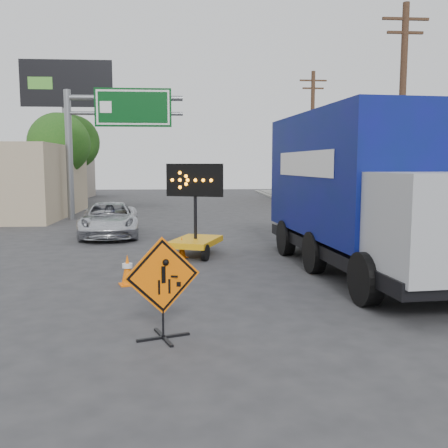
{
  "coord_description": "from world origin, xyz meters",
  "views": [
    {
      "loc": [
        -0.27,
        -9.06,
        2.95
      ],
      "look_at": [
        0.56,
        2.4,
        1.56
      ],
      "focal_mm": 40.0,
      "sensor_mm": 36.0,
      "label": 1
    }
  ],
  "objects": [
    {
      "name": "building_right_far",
      "position": [
        13.0,
        30.0,
        2.3
      ],
      "size": [
        10.0,
        14.0,
        4.6
      ],
      "primitive_type": "cube",
      "color": "tan",
      "rests_on": "ground"
    },
    {
      "name": "billboard",
      "position": [
        -8.35,
        25.87,
        7.35
      ],
      "size": [
        6.1,
        0.54,
        9.85
      ],
      "color": "slate",
      "rests_on": "ground"
    },
    {
      "name": "storefront_left_far",
      "position": [
        -15.0,
        34.0,
        2.2
      ],
      "size": [
        12.0,
        10.0,
        4.4
      ],
      "primitive_type": "cube",
      "color": "gray",
      "rests_on": "ground"
    },
    {
      "name": "box_truck",
      "position": [
        4.46,
        4.13,
        1.98
      ],
      "size": [
        3.56,
        9.42,
        4.38
      ],
      "rotation": [
        0.0,
        0.0,
        0.09
      ],
      "color": "black",
      "rests_on": "ground"
    },
    {
      "name": "pickup_truck",
      "position": [
        -3.5,
        11.58,
        0.69
      ],
      "size": [
        2.83,
        5.18,
        1.38
      ],
      "primitive_type": "imported",
      "rotation": [
        0.0,
        0.0,
        0.11
      ],
      "color": "silver",
      "rests_on": "ground"
    },
    {
      "name": "utility_pole_near",
      "position": [
        8.0,
        10.0,
        4.68
      ],
      "size": [
        1.8,
        0.26,
        9.0
      ],
      "color": "#4D3221",
      "rests_on": "ground"
    },
    {
      "name": "arrow_board",
      "position": [
        -0.04,
        6.83,
        0.66
      ],
      "size": [
        1.89,
        2.38,
        2.97
      ],
      "rotation": [
        0.0,
        0.0,
        -0.35
      ],
      "color": "#E99F0C",
      "rests_on": "ground"
    },
    {
      "name": "tree_left_near",
      "position": [
        -8.0,
        22.0,
        4.16
      ],
      "size": [
        3.71,
        3.71,
        6.03
      ],
      "color": "#4D3221",
      "rests_on": "ground"
    },
    {
      "name": "ground",
      "position": [
        0.0,
        0.0,
        0.0
      ],
      "size": [
        100.0,
        100.0,
        0.0
      ],
      "primitive_type": "plane",
      "color": "#2D2D30",
      "rests_on": "ground"
    },
    {
      "name": "utility_pole_far",
      "position": [
        8.0,
        24.0,
        4.68
      ],
      "size": [
        1.8,
        0.26,
        9.0
      ],
      "color": "#4D3221",
      "rests_on": "ground"
    },
    {
      "name": "tree_left_far",
      "position": [
        -9.0,
        30.0,
        4.6
      ],
      "size": [
        4.1,
        4.1,
        6.66
      ],
      "color": "#4D3221",
      "rests_on": "ground"
    },
    {
      "name": "highway_gantry",
      "position": [
        -4.43,
        17.96,
        5.07
      ],
      "size": [
        6.18,
        0.38,
        6.9
      ],
      "color": "slate",
      "rests_on": "ground"
    },
    {
      "name": "curb_right",
      "position": [
        7.2,
        15.0,
        0.06
      ],
      "size": [
        0.4,
        60.0,
        0.12
      ],
      "primitive_type": "cube",
      "color": "gray",
      "rests_on": "ground"
    },
    {
      "name": "cone_a",
      "position": [
        -1.76,
        3.05,
        0.38
      ],
      "size": [
        0.49,
        0.49,
        0.76
      ],
      "rotation": [
        0.0,
        0.0,
        0.32
      ],
      "color": "#FF6905",
      "rests_on": "ground"
    },
    {
      "name": "sidewalk_right",
      "position": [
        9.5,
        15.0,
        0.07
      ],
      "size": [
        4.0,
        60.0,
        0.15
      ],
      "primitive_type": "cube",
      "color": "gray",
      "rests_on": "ground"
    },
    {
      "name": "construction_sign",
      "position": [
        -0.71,
        -0.82,
        0.92
      ],
      "size": [
        1.25,
        0.9,
        1.75
      ],
      "rotation": [
        0.0,
        0.0,
        0.35
      ],
      "color": "black",
      "rests_on": "ground"
    },
    {
      "name": "cone_b",
      "position": [
        -1.15,
        4.98,
        0.34
      ],
      "size": [
        0.38,
        0.38,
        0.69
      ],
      "rotation": [
        0.0,
        0.0,
        0.09
      ],
      "color": "#FF6905",
      "rests_on": "ground"
    },
    {
      "name": "cone_c",
      "position": [
        -0.48,
        6.6,
        0.33
      ],
      "size": [
        0.44,
        0.44,
        0.67
      ],
      "rotation": [
        0.0,
        0.0,
        0.38
      ],
      "color": "#FF6905",
      "rests_on": "ground"
    }
  ]
}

